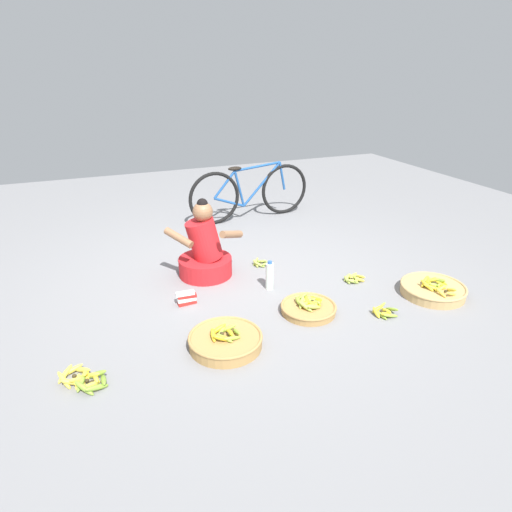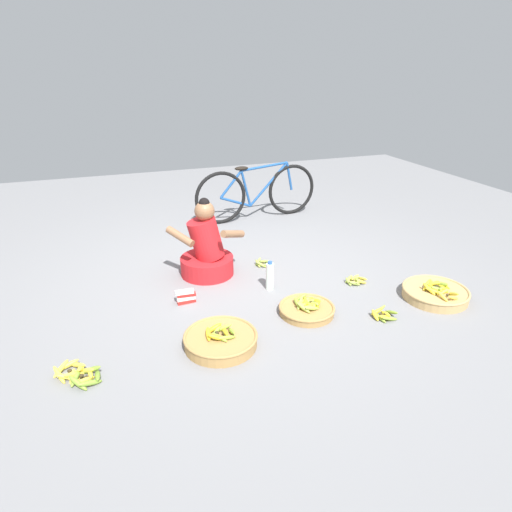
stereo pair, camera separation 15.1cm
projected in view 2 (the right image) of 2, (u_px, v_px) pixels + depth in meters
ground_plane at (249, 281)px, 4.21m from camera, size 10.00×10.00×0.00m
vendor_woman_front at (207, 251)px, 4.26m from camera, size 0.74×0.53×0.78m
bicycle_leaning at (257, 193)px, 5.78m from camera, size 1.70×0.16×0.73m
banana_basket_back_center at (221, 339)px, 3.23m from camera, size 0.55×0.55×0.16m
banana_basket_front_left at (435, 292)px, 3.89m from camera, size 0.57×0.57×0.17m
banana_basket_front_center at (307, 308)px, 3.66m from camera, size 0.47×0.47×0.14m
loose_bananas_mid_left at (355, 280)px, 4.17m from camera, size 0.22×0.18×0.08m
loose_bananas_back_right at (383, 315)px, 3.60m from camera, size 0.20×0.19×0.08m
loose_bananas_mid_right at (263, 263)px, 4.54m from camera, size 0.18×0.18×0.08m
loose_bananas_front_right at (79, 374)px, 2.91m from camera, size 0.33×0.35×0.10m
water_bottle at (270, 276)px, 4.02m from camera, size 0.07×0.07×0.28m
packet_carton_stack at (186, 296)px, 3.82m from camera, size 0.18×0.07×0.12m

